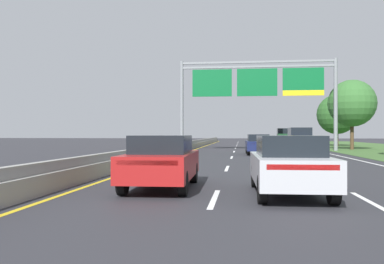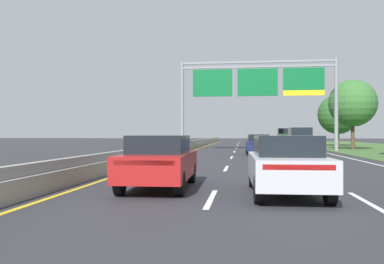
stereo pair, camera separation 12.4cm
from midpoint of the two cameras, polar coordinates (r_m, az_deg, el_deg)
ground_plane at (r=34.82m, az=8.95°, el=-2.90°), size 220.00×220.00×0.00m
lane_striping at (r=34.36m, az=8.97°, el=-2.93°), size 11.96×106.00×0.01m
median_barrier_concrete at (r=35.22m, az=-1.86°, el=-2.30°), size 0.60×110.00×0.85m
overhead_sign_gantry at (r=40.42m, az=9.12°, el=6.31°), size 15.06×0.42×8.78m
pickup_truck_darkgreen at (r=45.32m, az=13.01°, el=-0.92°), size 2.16×5.46×2.20m
car_navy_centre_lane_sedan at (r=32.45m, az=9.24°, el=-1.65°), size 1.90×4.43×1.57m
car_silver_centre_lane_sedan at (r=11.23m, az=13.16°, el=-4.33°), size 1.92×4.44×1.57m
car_blue_right_lane_suv at (r=34.98m, az=14.75°, el=-1.08°), size 1.98×4.73×2.11m
car_red_left_lane_sedan at (r=12.30m, az=-4.21°, el=-3.98°), size 1.92×4.44×1.57m
roadside_tree_far at (r=44.63m, az=21.40°, el=3.72°), size 4.75×4.75×7.07m
roadside_tree_distant at (r=57.03m, az=19.58°, el=2.31°), size 5.17×5.17×6.73m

